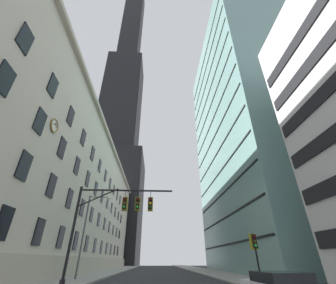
% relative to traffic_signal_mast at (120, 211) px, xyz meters
% --- Properties ---
extents(station_building, '(12.88, 72.40, 24.70)m').
position_rel_traffic_signal_mast_xyz_m(station_building, '(-13.65, 25.72, 7.17)').
color(station_building, beige).
rests_on(station_building, ground).
extents(dark_skyscraper, '(28.22, 28.22, 217.71)m').
position_rel_traffic_signal_mast_xyz_m(dark_skyscraper, '(-18.06, 77.37, 58.93)').
color(dark_skyscraper, black).
rests_on(dark_skyscraper, ground).
extents(glass_office_midrise, '(15.83, 33.19, 53.06)m').
position_rel_traffic_signal_mast_xyz_m(glass_office_midrise, '(22.31, 20.57, 21.37)').
color(glass_office_midrise, gray).
rests_on(glass_office_midrise, ground).
extents(traffic_signal_mast, '(7.62, 0.63, 6.88)m').
position_rel_traffic_signal_mast_xyz_m(traffic_signal_mast, '(0.00, 0.00, 0.00)').
color(traffic_signal_mast, black).
rests_on(traffic_signal_mast, sidewalk_left).
extents(traffic_light_near_right, '(0.40, 0.63, 3.32)m').
position_rel_traffic_signal_mast_xyz_m(traffic_light_near_right, '(9.96, -0.86, -2.38)').
color(traffic_light_near_right, black).
rests_on(traffic_light_near_right, sidewalk_right).
extents(street_lamppost, '(2.56, 0.32, 8.22)m').
position_rel_traffic_signal_mast_xyz_m(street_lamppost, '(-4.55, 7.76, -0.14)').
color(street_lamppost, '#47474C').
rests_on(street_lamppost, sidewalk_left).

